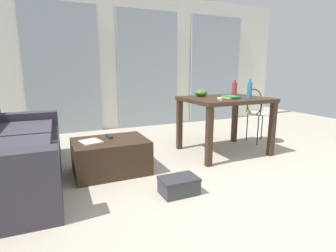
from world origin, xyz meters
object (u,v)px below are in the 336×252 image
(couch, at_px, (9,156))
(bottle_far, at_px, (234,89))
(magazine, at_px, (91,142))
(tv_remote_on_table, at_px, (219,99))
(shoebox, at_px, (179,185))
(bottle_near, at_px, (250,90))
(coffee_table, at_px, (111,156))
(craft_table, at_px, (225,106))
(bowl, at_px, (201,93))
(tv_remote_primary, at_px, (109,136))
(wire_chair, at_px, (258,109))
(book_stack, at_px, (231,97))

(couch, bearing_deg, bottle_far, 2.78)
(couch, bearing_deg, magazine, -9.52)
(tv_remote_on_table, xyz_separation_m, shoebox, (-0.92, -0.70, -0.71))
(bottle_near, bearing_deg, couch, 173.90)
(coffee_table, distance_m, bottle_far, 2.04)
(coffee_table, bearing_deg, couch, 172.90)
(craft_table, relative_size, bowl, 6.00)
(tv_remote_primary, bearing_deg, couch, 177.89)
(coffee_table, relative_size, tv_remote_primary, 4.69)
(shoebox, bearing_deg, bottle_near, 25.32)
(coffee_table, xyz_separation_m, craft_table, (1.63, 0.10, 0.48))
(couch, relative_size, tv_remote_primary, 12.08)
(tv_remote_on_table, xyz_separation_m, magazine, (-1.60, 0.10, -0.41))
(coffee_table, xyz_separation_m, bottle_near, (1.80, -0.17, 0.70))
(wire_chair, distance_m, shoebox, 2.29)
(coffee_table, bearing_deg, tv_remote_primary, 82.32)
(coffee_table, xyz_separation_m, wire_chair, (2.41, 0.30, 0.35))
(couch, xyz_separation_m, shoebox, (1.48, -0.93, -0.21))
(book_stack, distance_m, shoebox, 1.60)
(tv_remote_on_table, bearing_deg, bottle_far, 64.77)
(craft_table, bearing_deg, bottle_near, -57.42)
(coffee_table, distance_m, book_stack, 1.75)
(book_stack, distance_m, tv_remote_on_table, 0.28)
(couch, distance_m, wire_chair, 3.44)
(craft_table, relative_size, bottle_near, 4.35)
(tv_remote_on_table, bearing_deg, couch, -156.61)
(couch, bearing_deg, book_stack, -2.73)
(tv_remote_on_table, height_order, shoebox, tv_remote_on_table)
(coffee_table, bearing_deg, book_stack, -0.02)
(craft_table, distance_m, tv_remote_on_table, 0.34)
(wire_chair, relative_size, bottle_far, 3.80)
(bowl, bearing_deg, couch, -174.03)
(coffee_table, bearing_deg, wire_chair, 7.19)
(coffee_table, height_order, wire_chair, wire_chair)
(bottle_far, height_order, bowl, bottle_far)
(couch, relative_size, bowl, 11.48)
(bottle_far, height_order, shoebox, bottle_far)
(wire_chair, relative_size, tv_remote_on_table, 4.64)
(bottle_far, bearing_deg, book_stack, -134.41)
(couch, distance_m, shoebox, 1.76)
(tv_remote_on_table, bearing_deg, bottle_near, 19.99)
(bottle_near, height_order, shoebox, bottle_near)
(coffee_table, xyz_separation_m, book_stack, (1.64, -0.00, 0.61))
(tv_remote_on_table, relative_size, magazine, 0.84)
(couch, xyz_separation_m, tv_remote_primary, (1.03, 0.00, 0.10))
(coffee_table, relative_size, bottle_far, 3.59)
(couch, distance_m, bowl, 2.49)
(craft_table, distance_m, wire_chair, 0.82)
(tv_remote_on_table, bearing_deg, book_stack, 51.59)
(bottle_far, xyz_separation_m, book_stack, (-0.26, -0.27, -0.08))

